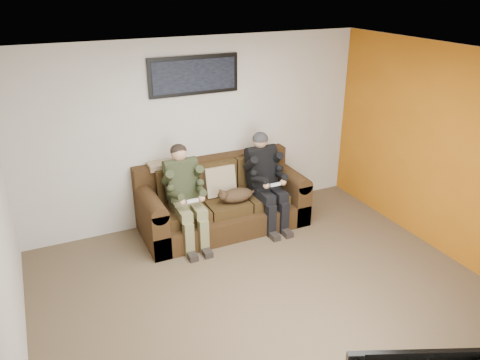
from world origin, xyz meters
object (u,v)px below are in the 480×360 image
person_right (265,175)px  cat (235,195)px  person_left (185,190)px  framed_poster (194,75)px  sofa (221,202)px

person_right → cat: size_ratio=2.01×
person_left → framed_poster: bearing=55.7°
sofa → person_left: (-0.59, -0.19, 0.39)m
person_right → framed_poster: size_ratio=1.06×
person_left → cat: size_ratio=2.00×
sofa → cat: (0.10, -0.27, 0.21)m
person_left → framed_poster: size_ratio=1.05×
framed_poster → person_left: bearing=-124.3°
person_right → person_left: bearing=-180.0°
sofa → person_left: person_left is taller
person_left → person_right: bearing=0.0°
person_left → person_right: (1.19, 0.00, 0.00)m
cat → framed_poster: size_ratio=0.53×
person_right → cat: (-0.49, -0.08, -0.19)m
person_left → sofa: bearing=18.0°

